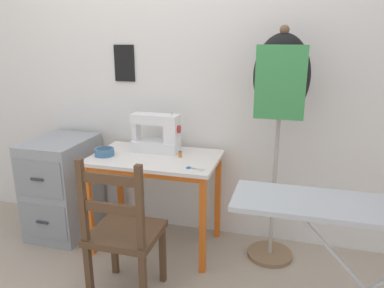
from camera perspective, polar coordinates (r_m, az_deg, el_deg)
ground_plane at (r=2.76m, az=-7.41°, el=-17.82°), size 14.00×14.00×0.00m
wall_back at (r=2.89m, az=-3.44°, el=10.96°), size 10.00×0.06×2.55m
sewing_table at (r=2.70m, az=-5.68°, el=-3.94°), size 0.91×0.57×0.71m
sewing_machine at (r=2.76m, az=-5.17°, el=1.51°), size 0.36×0.16×0.30m
fabric_bowl at (r=2.75m, az=-13.19°, el=-1.16°), size 0.14×0.14×0.05m
scissors at (r=2.42m, az=0.04°, el=-3.74°), size 0.13×0.06×0.01m
thread_spool_near_machine at (r=2.64m, az=-1.83°, el=-1.62°), size 0.03×0.03×0.04m
wooden_chair at (r=2.29m, az=-10.41°, el=-13.28°), size 0.40×0.38×0.91m
filing_cabinet at (r=3.16m, az=-19.07°, el=-6.13°), size 0.42×0.57×0.77m
dress_form at (r=2.46m, az=13.35°, el=8.07°), size 0.36×0.32×1.60m
ironing_board at (r=1.85m, az=26.50°, el=-9.98°), size 1.27×0.33×0.83m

